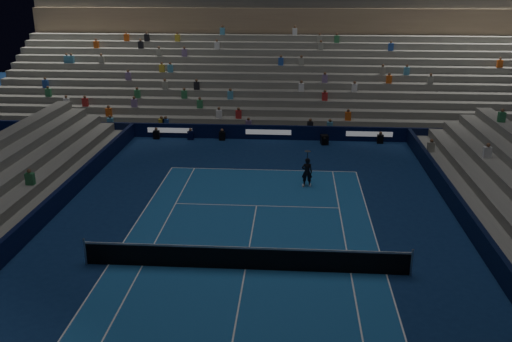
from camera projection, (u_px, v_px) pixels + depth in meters
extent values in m
plane|color=#0D224E|center=(245.00, 269.00, 21.89)|extent=(90.00, 90.00, 0.00)
cube|color=#1A5393|center=(245.00, 269.00, 21.89)|extent=(10.97, 23.77, 0.01)
cube|color=black|center=(268.00, 132.00, 39.13)|extent=(44.00, 0.25, 1.00)
cube|color=black|center=(500.00, 267.00, 21.08)|extent=(0.25, 37.00, 1.00)
cube|color=black|center=(5.00, 250.00, 22.37)|extent=(0.25, 37.00, 1.00)
cube|color=slate|center=(269.00, 132.00, 40.15)|extent=(44.00, 1.00, 0.50)
cube|color=slate|center=(270.00, 125.00, 41.01)|extent=(44.00, 1.00, 1.00)
cube|color=slate|center=(270.00, 118.00, 41.87)|extent=(44.00, 1.00, 1.50)
cube|color=slate|center=(271.00, 112.00, 42.73)|extent=(44.00, 1.00, 2.00)
cube|color=slate|center=(272.00, 106.00, 43.59)|extent=(44.00, 1.00, 2.50)
cube|color=slate|center=(272.00, 100.00, 44.44)|extent=(44.00, 1.00, 3.00)
cube|color=slate|center=(273.00, 95.00, 45.30)|extent=(44.00, 1.00, 3.50)
cube|color=slate|center=(273.00, 89.00, 46.16)|extent=(44.00, 1.00, 4.00)
cube|color=slate|center=(274.00, 84.00, 47.02)|extent=(44.00, 1.00, 4.50)
cube|color=slate|center=(274.00, 79.00, 47.87)|extent=(44.00, 1.00, 5.00)
cube|color=slate|center=(275.00, 74.00, 48.73)|extent=(44.00, 1.00, 5.50)
cube|color=slate|center=(275.00, 69.00, 49.59)|extent=(44.00, 1.00, 6.00)
cube|color=#8B7256|center=(276.00, 21.00, 49.26)|extent=(44.00, 0.60, 2.20)
cylinder|color=#B2B2B7|center=(85.00, 252.00, 22.13)|extent=(0.10, 0.10, 1.10)
cylinder|color=#B2B2B7|center=(412.00, 263.00, 21.28)|extent=(0.10, 0.10, 1.10)
cube|color=black|center=(245.00, 259.00, 21.74)|extent=(12.80, 0.03, 0.90)
cube|color=white|center=(245.00, 248.00, 21.58)|extent=(12.80, 0.04, 0.08)
imported|color=black|center=(307.00, 172.00, 30.27)|extent=(0.60, 0.41, 1.63)
cube|color=black|center=(324.00, 140.00, 38.01)|extent=(0.57, 0.66, 0.64)
cylinder|color=black|center=(325.00, 139.00, 37.51)|extent=(0.22, 0.37, 0.16)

